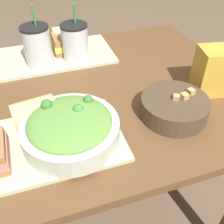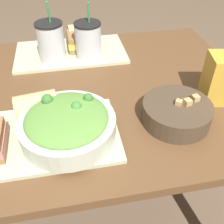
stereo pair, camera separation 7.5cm
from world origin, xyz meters
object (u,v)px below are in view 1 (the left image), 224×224
(salad_bowl, at_px, (70,128))
(sandwich_far, at_px, (68,43))
(baguette_far, at_px, (63,35))
(baguette_near, at_px, (35,112))
(drink_cup_dark, at_px, (38,47))
(soup_bowl, at_px, (174,107))
(drink_cup_red, at_px, (75,43))
(chip_bag, at_px, (218,71))

(salad_bowl, relative_size, sandwich_far, 2.05)
(baguette_far, bearing_deg, baguette_near, 153.57)
(baguette_near, distance_m, drink_cup_dark, 0.34)
(soup_bowl, bearing_deg, salad_bowl, -177.66)
(sandwich_far, distance_m, baguette_far, 0.06)
(sandwich_far, bearing_deg, baguette_far, 97.17)
(salad_bowl, height_order, soup_bowl, salad_bowl)
(salad_bowl, xyz_separation_m, sandwich_far, (0.09, 0.51, -0.01))
(baguette_near, height_order, baguette_far, same)
(salad_bowl, bearing_deg, drink_cup_dark, 94.22)
(baguette_near, relative_size, baguette_far, 1.32)
(salad_bowl, distance_m, drink_cup_dark, 0.43)
(baguette_far, bearing_deg, drink_cup_dark, 133.38)
(soup_bowl, bearing_deg, sandwich_far, 113.89)
(soup_bowl, relative_size, baguette_far, 2.06)
(drink_cup_red, distance_m, chip_bag, 0.53)
(baguette_far, relative_size, drink_cup_red, 0.46)
(soup_bowl, bearing_deg, drink_cup_dark, 129.59)
(baguette_near, xyz_separation_m, baguette_far, (0.17, 0.48, 0.00))
(soup_bowl, bearing_deg, chip_bag, 20.91)
(baguette_near, bearing_deg, chip_bag, -99.64)
(baguette_far, xyz_separation_m, drink_cup_dark, (-0.12, -0.14, 0.03))
(drink_cup_dark, bearing_deg, baguette_far, 50.70)
(sandwich_far, bearing_deg, chip_bag, -46.20)
(salad_bowl, xyz_separation_m, baguette_far, (0.09, 0.57, -0.00))
(sandwich_far, height_order, baguette_far, baguette_far)
(drink_cup_red, bearing_deg, chip_bag, -41.09)
(baguette_far, distance_m, drink_cup_red, 0.15)
(sandwich_far, height_order, chip_bag, chip_bag)
(drink_cup_red, height_order, chip_bag, drink_cup_red)
(salad_bowl, xyz_separation_m, soup_bowl, (0.31, 0.01, -0.02))
(salad_bowl, xyz_separation_m, drink_cup_red, (0.11, 0.43, 0.02))
(soup_bowl, xyz_separation_m, sandwich_far, (-0.22, 0.50, 0.01))
(drink_cup_dark, bearing_deg, sandwich_far, 32.44)
(salad_bowl, height_order, sandwich_far, salad_bowl)
(baguette_far, height_order, drink_cup_dark, drink_cup_dark)
(soup_bowl, xyz_separation_m, baguette_far, (-0.23, 0.56, 0.02))
(baguette_far, xyz_separation_m, drink_cup_red, (0.02, -0.14, 0.03))
(drink_cup_dark, height_order, drink_cup_red, drink_cup_dark)
(sandwich_far, bearing_deg, drink_cup_dark, -147.84)
(baguette_near, height_order, sandwich_far, baguette_near)
(soup_bowl, relative_size, drink_cup_red, 0.94)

